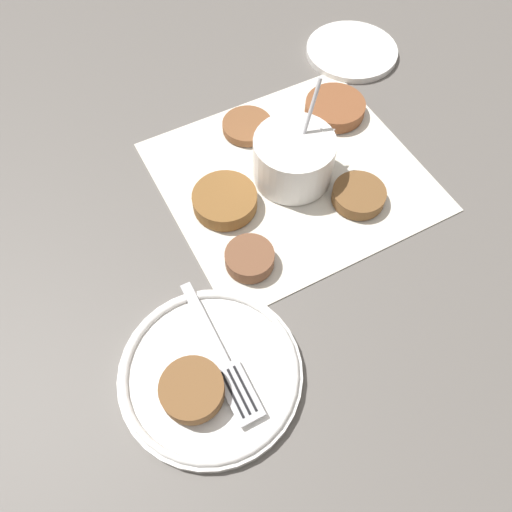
# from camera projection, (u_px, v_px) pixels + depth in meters

# --- Properties ---
(ground_plane) EXTENTS (4.00, 4.00, 0.00)m
(ground_plane) POSITION_uv_depth(u_px,v_px,m) (272.00, 180.00, 0.68)
(ground_plane) COLOR #605B56
(napkin) EXTENTS (0.35, 0.32, 0.00)m
(napkin) POSITION_uv_depth(u_px,v_px,m) (292.00, 176.00, 0.68)
(napkin) COLOR silver
(napkin) RESTS_ON ground_plane
(sauce_bowl) EXTENTS (0.12, 0.11, 0.13)m
(sauce_bowl) POSITION_uv_depth(u_px,v_px,m) (294.00, 160.00, 0.65)
(sauce_bowl) COLOR white
(sauce_bowl) RESTS_ON napkin
(fritter_0) EXTENTS (0.08, 0.08, 0.02)m
(fritter_0) POSITION_uv_depth(u_px,v_px,m) (225.00, 200.00, 0.64)
(fritter_0) COLOR brown
(fritter_0) RESTS_ON napkin
(fritter_1) EXTENTS (0.07, 0.07, 0.02)m
(fritter_1) POSITION_uv_depth(u_px,v_px,m) (359.00, 195.00, 0.65)
(fritter_1) COLOR brown
(fritter_1) RESTS_ON napkin
(fritter_2) EXTENTS (0.06, 0.06, 0.02)m
(fritter_2) POSITION_uv_depth(u_px,v_px,m) (250.00, 258.00, 0.60)
(fritter_2) COLOR brown
(fritter_2) RESTS_ON napkin
(fritter_3) EXTENTS (0.07, 0.07, 0.01)m
(fritter_3) POSITION_uv_depth(u_px,v_px,m) (247.00, 126.00, 0.72)
(fritter_3) COLOR brown
(fritter_3) RESTS_ON napkin
(fritter_4) EXTENTS (0.09, 0.09, 0.02)m
(fritter_4) POSITION_uv_depth(u_px,v_px,m) (335.00, 108.00, 0.73)
(fritter_4) COLOR brown
(fritter_4) RESTS_ON napkin
(serving_plate) EXTENTS (0.20, 0.20, 0.02)m
(serving_plate) POSITION_uv_depth(u_px,v_px,m) (210.00, 373.00, 0.53)
(serving_plate) COLOR white
(serving_plate) RESTS_ON ground_plane
(fritter_on_plate) EXTENTS (0.07, 0.07, 0.02)m
(fritter_on_plate) POSITION_uv_depth(u_px,v_px,m) (192.00, 390.00, 0.50)
(fritter_on_plate) COLOR brown
(fritter_on_plate) RESTS_ON serving_plate
(fork) EXTENTS (0.03, 0.17, 0.00)m
(fork) POSITION_uv_depth(u_px,v_px,m) (225.00, 363.00, 0.52)
(fork) COLOR silver
(fork) RESTS_ON serving_plate
(extra_saucer) EXTENTS (0.15, 0.15, 0.01)m
(extra_saucer) POSITION_uv_depth(u_px,v_px,m) (352.00, 51.00, 0.81)
(extra_saucer) COLOR white
(extra_saucer) RESTS_ON ground_plane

